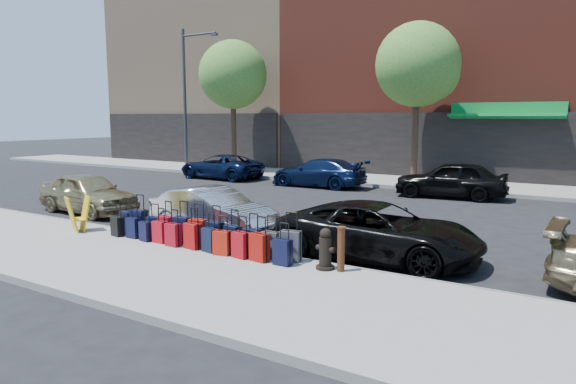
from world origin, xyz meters
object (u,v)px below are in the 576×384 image
Objects in this scene: car_near_1 at (213,211)px; car_far_0 at (221,166)px; fire_hydrant at (325,250)px; car_near_2 at (379,231)px; car_far_1 at (318,173)px; streetlight at (187,91)px; car_near_0 at (88,193)px; tree_center at (421,67)px; display_rack at (78,214)px; suitcase_front_5 at (198,232)px; tree_left at (235,76)px; bollard at (341,248)px; car_far_2 at (451,179)px.

car_near_1 is 0.84× the size of car_far_0.
car_near_2 is (0.43, 1.75, 0.10)m from fire_hydrant.
car_far_1 is (5.81, -0.11, 0.02)m from car_far_0.
car_near_2 reaches higher than car_near_1.
car_near_1 is at bearing 88.73° from car_near_2.
streetlight is 17.29m from car_near_1.
car_far_0 is at bearing -25.32° from streetlight.
car_near_0 is 0.86× the size of car_near_2.
display_rack is (-4.45, -14.81, -4.80)m from tree_center.
display_rack is at bearing 104.40° from car_near_2.
fire_hydrant is 1.80m from car_near_2.
suitcase_front_5 is 12.04m from car_far_1.
tree_left is at bearing -157.66° from car_far_0.
display_rack is (-7.19, -0.40, 0.07)m from fire_hydrant.
car_far_0 is (-9.56, -2.53, -4.78)m from tree_center.
car_near_0 is 10.37m from car_far_1.
car_far_1 is at bearing -14.63° from car_near_0.
bollard is 1.73m from car_near_2.
streetlight is 1.87× the size of car_far_2.
fire_hydrant is at bearing -10.96° from suitcase_front_5.
car_far_0 is (-2.40, 9.91, -0.04)m from car_near_0.
car_far_2 is (-0.92, 9.87, 0.09)m from car_near_2.
car_far_0 is (3.88, -1.83, -4.03)m from streetlight.
tree_left is 8.09× the size of bollard.
car_near_0 is (3.33, -12.44, -4.74)m from tree_left.
tree_left is at bearing 19.55° from car_near_0.
car_far_1 reaches higher than suitcase_front_5.
tree_left is at bearing 45.89° from car_near_2.
car_far_2 is (-0.82, 11.59, 0.12)m from bollard.
car_far_2 reaches higher than suitcase_front_5.
car_near_0 is 5.54m from car_near_1.
car_far_1 is (-6.93, 10.02, 0.01)m from car_near_2.
car_far_0 is at bearing -165.16° from tree_center.
car_near_2 reaches higher than car_far_0.
tree_center is at bearing 102.08° from bollard.
car_far_0 is (-7.93, 10.13, -0.00)m from car_near_1.
car_near_2 reaches higher than suitcase_front_5.
car_near_2 is (13.67, -12.66, -4.78)m from tree_left.
display_rack is 0.21× the size of car_far_1.
tree_left is 7.19× the size of suitcase_front_5.
suitcase_front_5 is at bearing -101.45° from car_near_0.
tree_left is 0.91× the size of streetlight.
suitcase_front_5 is 14.72m from car_far_0.
tree_center is 0.91× the size of streetlight.
car_far_0 is at bearing 43.39° from car_near_1.
streetlight is 2.09× the size of car_near_1.
car_far_2 is (9.42, 9.65, 0.06)m from car_near_0.
bollard is at bearing -104.77° from car_near_1.
suitcase_front_5 is 3.80m from bollard.
bollard is 0.97× the size of display_rack.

